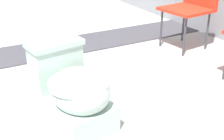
% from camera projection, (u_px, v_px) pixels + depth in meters
% --- Properties ---
extents(ground_plane, '(14.00, 14.00, 0.00)m').
position_uv_depth(ground_plane, '(36.00, 112.00, 2.21)').
color(ground_plane, '#A8A59E').
extents(gravel_strip, '(0.56, 8.00, 0.01)m').
position_uv_depth(gravel_strip, '(51.00, 49.00, 3.35)').
color(gravel_strip, '#423F44').
rests_on(gravel_strip, ground).
extents(toilet, '(0.68, 0.46, 0.52)m').
position_uv_depth(toilet, '(72.00, 90.00, 2.05)').
color(toilet, '#B2C6B7').
rests_on(toilet, ground).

